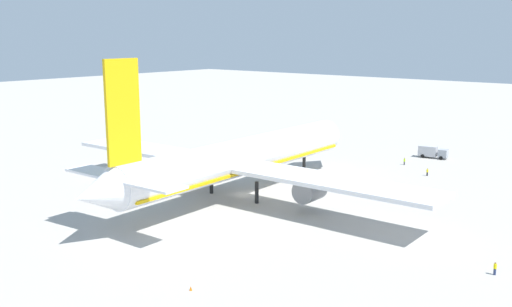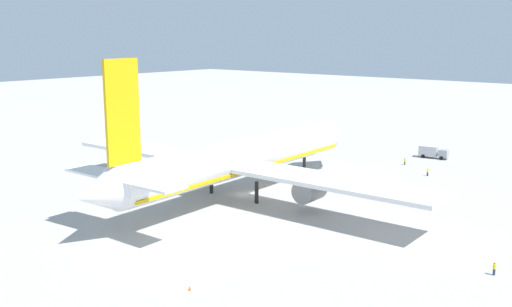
% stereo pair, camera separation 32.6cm
% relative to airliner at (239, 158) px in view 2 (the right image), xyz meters
% --- Properties ---
extents(ground_plane, '(600.00, 600.00, 0.00)m').
position_rel_airliner_xyz_m(ground_plane, '(1.28, 0.12, -7.21)').
color(ground_plane, '#ADA8A0').
extents(airliner, '(71.97, 78.43, 26.18)m').
position_rel_airliner_xyz_m(airliner, '(0.00, 0.00, 0.00)').
color(airliner, white).
rests_on(airliner, ground).
extents(service_truck_1, '(3.32, 7.13, 2.91)m').
position_rel_airliner_xyz_m(service_truck_1, '(55.85, -13.69, -5.63)').
color(service_truck_1, '#999EA5').
rests_on(service_truck_1, ground).
extents(baggage_cart_0, '(3.61, 1.71, 0.40)m').
position_rel_airliner_xyz_m(baggage_cart_0, '(31.34, 35.47, -6.94)').
color(baggage_cart_0, '#26598C').
rests_on(baggage_cart_0, ground).
extents(ground_worker_1, '(0.48, 0.48, 1.64)m').
position_rel_airliner_xyz_m(ground_worker_1, '(37.58, -20.40, -6.38)').
color(ground_worker_1, black).
rests_on(ground_worker_1, ground).
extents(ground_worker_3, '(0.48, 0.48, 1.69)m').
position_rel_airliner_xyz_m(ground_worker_3, '(-6.92, -48.46, -6.35)').
color(ground_worker_3, navy).
rests_on(ground_worker_3, ground).
extents(ground_worker_4, '(0.51, 0.51, 1.67)m').
position_rel_airliner_xyz_m(ground_worker_4, '(44.38, -11.92, -6.36)').
color(ground_worker_4, '#3F3F47').
rests_on(ground_worker_4, ground).
extents(traffic_cone_0, '(0.36, 0.36, 0.55)m').
position_rel_airliner_xyz_m(traffic_cone_0, '(-34.33, -22.42, -6.93)').
color(traffic_cone_0, orange).
rests_on(traffic_cone_0, ground).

